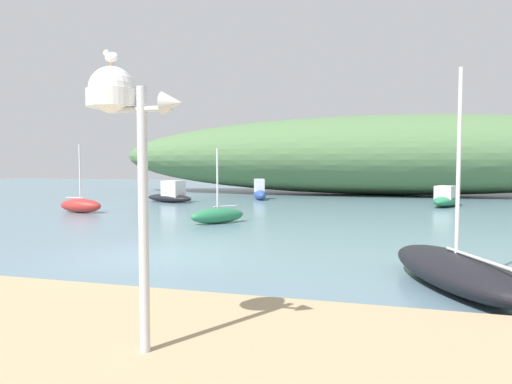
% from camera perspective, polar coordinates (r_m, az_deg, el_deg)
% --- Properties ---
extents(ground_plane, '(120.00, 120.00, 0.00)m').
position_cam_1_polar(ground_plane, '(12.69, -13.03, -7.77)').
color(ground_plane, slate).
extents(distant_hill, '(46.65, 11.01, 6.52)m').
position_cam_1_polar(distant_hill, '(39.34, 15.44, 4.45)').
color(distant_hill, '#517547').
rests_on(distant_hill, ground).
extents(mast_structure, '(1.19, 0.60, 3.39)m').
position_cam_1_polar(mast_structure, '(5.71, -16.50, 9.47)').
color(mast_structure, silver).
rests_on(mast_structure, beach_sand).
extents(seagull_on_radar, '(0.28, 0.15, 0.20)m').
position_cam_1_polar(seagull_on_radar, '(5.88, -17.60, 15.79)').
color(seagull_on_radar, orange).
rests_on(seagull_on_radar, mast_structure).
extents(motorboat_mid_channel, '(1.74, 2.69, 1.46)m').
position_cam_1_polar(motorboat_mid_channel, '(32.34, 0.45, -0.02)').
color(motorboat_mid_channel, '#2D4C9E').
rests_on(motorboat_mid_channel, ground).
extents(sailboat_east_reach, '(2.15, 2.32, 3.12)m').
position_cam_1_polar(sailboat_east_reach, '(19.19, -4.80, -2.89)').
color(sailboat_east_reach, '#287A4C').
rests_on(sailboat_east_reach, ground).
extents(sailboat_centre_water, '(2.92, 4.56, 4.30)m').
position_cam_1_polar(sailboat_centre_water, '(9.90, 23.60, -8.93)').
color(sailboat_centre_water, black).
rests_on(sailboat_centre_water, ground).
extents(motorboat_near_shore, '(2.54, 3.98, 1.23)m').
position_cam_1_polar(motorboat_near_shore, '(29.18, 22.63, -0.76)').
color(motorboat_near_shore, '#287A4C').
rests_on(motorboat_near_shore, ground).
extents(sailboat_inner_mooring, '(2.61, 1.20, 3.49)m').
position_cam_1_polar(sailboat_inner_mooring, '(25.13, -20.98, -1.55)').
color(sailboat_inner_mooring, '#B72D28').
rests_on(sailboat_inner_mooring, ground).
extents(motorboat_far_left, '(3.95, 2.37, 1.42)m').
position_cam_1_polar(motorboat_far_left, '(30.52, -10.56, -0.34)').
color(motorboat_far_left, black).
rests_on(motorboat_far_left, ground).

